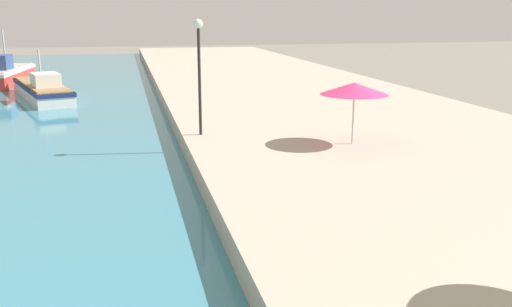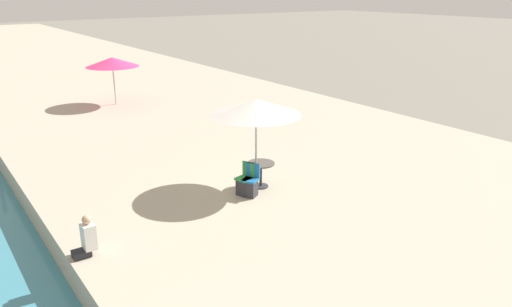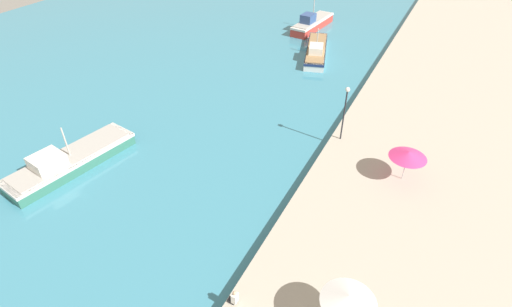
{
  "view_description": "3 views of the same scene",
  "coord_description": "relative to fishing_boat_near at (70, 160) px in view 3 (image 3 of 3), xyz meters",
  "views": [
    {
      "loc": [
        -2.12,
        1.13,
        5.57
      ],
      "look_at": [
        1.5,
        16.88,
        1.56
      ],
      "focal_mm": 40.0,
      "sensor_mm": 36.0,
      "label": 1
    },
    {
      "loc": [
        -2.08,
        -3.07,
        6.31
      ],
      "look_at": [
        5.69,
        8.03,
        1.76
      ],
      "focal_mm": 35.0,
      "sensor_mm": 36.0,
      "label": 2
    },
    {
      "loc": [
        6.74,
        -3.12,
        18.73
      ],
      "look_at": [
        -4.0,
        18.0,
        1.36
      ],
      "focal_mm": 28.0,
      "sensor_mm": 36.0,
      "label": 3
    }
  ],
  "objects": [
    {
      "name": "water_basin",
      "position": [
        -11.56,
        25.29,
        -0.71
      ],
      "size": [
        56.0,
        90.0,
        0.04
      ],
      "color": "teal",
      "rests_on": "ground_plane"
    },
    {
      "name": "quay_promenade",
      "position": [
        24.44,
        25.29,
        -0.35
      ],
      "size": [
        16.0,
        90.0,
        0.76
      ],
      "color": "#B2A893",
      "rests_on": "ground_plane"
    },
    {
      "name": "fishing_boat_near",
      "position": [
        0.0,
        0.0,
        0.0
      ],
      "size": [
        4.37,
        10.05,
        3.45
      ],
      "rotation": [
        0.0,
        0.0,
        -0.17
      ],
      "color": "#33705B",
      "rests_on": "water_basin"
    },
    {
      "name": "fishing_boat_mid",
      "position": [
        8.99,
        28.88,
        -0.05
      ],
      "size": [
        5.08,
        10.39,
        3.17
      ],
      "rotation": [
        0.0,
        0.0,
        0.29
      ],
      "color": "silver",
      "rests_on": "water_basin"
    },
    {
      "name": "fishing_boat_far",
      "position": [
        5.29,
        37.32,
        0.15
      ],
      "size": [
        3.11,
        9.13,
        4.22
      ],
      "rotation": [
        0.0,
        0.0,
        -0.1
      ],
      "color": "red",
      "rests_on": "water_basin"
    },
    {
      "name": "cafe_umbrella_pink",
      "position": [
        22.13,
        -3.68,
        2.39
      ],
      "size": [
        2.56,
        2.56,
        2.59
      ],
      "color": "#B7B7B7",
      "rests_on": "quay_promenade"
    },
    {
      "name": "cafe_umbrella_white",
      "position": [
        22.54,
        9.02,
        2.11
      ],
      "size": [
        2.53,
        2.53,
        2.3
      ],
      "color": "#B7B7B7",
      "rests_on": "quay_promenade"
    },
    {
      "name": "person_at_quay",
      "position": [
        16.87,
        -4.83,
        0.44
      ],
      "size": [
        0.51,
        0.36,
        0.94
      ],
      "color": "#232328",
      "rests_on": "quay_promenade"
    },
    {
      "name": "lamppost",
      "position": [
        17.19,
        11.9,
        3.12
      ],
      "size": [
        0.36,
        0.36,
        4.56
      ],
      "color": "#232328",
      "rests_on": "quay_promenade"
    }
  ]
}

